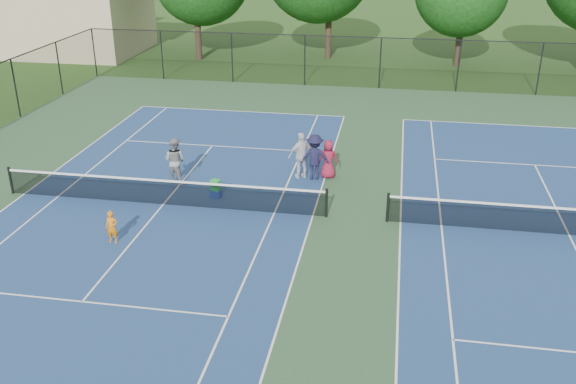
% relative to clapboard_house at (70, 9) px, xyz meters
% --- Properties ---
extents(ground, '(140.00, 140.00, 0.00)m').
position_rel_clapboard_house_xyz_m(ground, '(23.00, -25.00, -3.09)').
color(ground, '#234716').
rests_on(ground, ground).
extents(court_pad, '(36.00, 36.00, 0.01)m').
position_rel_clapboard_house_xyz_m(court_pad, '(23.00, -25.00, -3.09)').
color(court_pad, '#2A4B2D').
rests_on(court_pad, ground).
extents(tennis_court_left, '(12.00, 23.83, 1.07)m').
position_rel_clapboard_house_xyz_m(tennis_court_left, '(16.00, -25.00, -2.99)').
color(tennis_court_left, navy).
rests_on(tennis_court_left, ground).
extents(tennis_court_right, '(12.00, 23.83, 1.07)m').
position_rel_clapboard_house_xyz_m(tennis_court_right, '(30.00, -25.00, -2.99)').
color(tennis_court_right, navy).
rests_on(tennis_court_right, ground).
extents(perimeter_fence, '(36.08, 36.08, 3.02)m').
position_rel_clapboard_house_xyz_m(perimeter_fence, '(23.00, -25.00, -1.49)').
color(perimeter_fence, black).
rests_on(perimeter_fence, ground).
extents(clapboard_house, '(10.80, 8.10, 7.65)m').
position_rel_clapboard_house_xyz_m(clapboard_house, '(0.00, 0.00, 0.00)').
color(clapboard_house, tan).
rests_on(clapboard_house, ground).
extents(child_player, '(0.40, 0.27, 1.10)m').
position_rel_clapboard_house_xyz_m(child_player, '(15.42, -28.02, -2.54)').
color(child_player, orange).
rests_on(child_player, ground).
extents(instructor, '(1.04, 0.89, 1.84)m').
position_rel_clapboard_house_xyz_m(instructor, '(15.81, -22.94, -2.17)').
color(instructor, gray).
rests_on(instructor, ground).
extents(bystander_a, '(1.19, 0.95, 1.89)m').
position_rel_clapboard_house_xyz_m(bystander_a, '(20.56, -21.60, -2.15)').
color(bystander_a, silver).
rests_on(bystander_a, ground).
extents(bystander_b, '(1.29, 0.86, 1.85)m').
position_rel_clapboard_house_xyz_m(bystander_b, '(21.08, -21.65, -2.17)').
color(bystander_b, black).
rests_on(bystander_b, ground).
extents(bystander_c, '(0.81, 0.57, 1.57)m').
position_rel_clapboard_house_xyz_m(bystander_c, '(21.59, -21.41, -2.31)').
color(bystander_c, maroon).
rests_on(bystander_c, ground).
extents(ball_crate, '(0.43, 0.37, 0.30)m').
position_rel_clapboard_house_xyz_m(ball_crate, '(17.71, -24.02, -2.94)').
color(ball_crate, '#163A9C').
rests_on(ball_crate, ground).
extents(ball_hopper, '(0.40, 0.36, 0.39)m').
position_rel_clapboard_house_xyz_m(ball_hopper, '(17.71, -24.02, -2.60)').
color(ball_hopper, green).
rests_on(ball_hopper, ball_crate).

